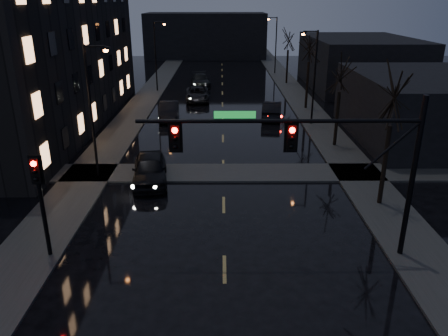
{
  "coord_description": "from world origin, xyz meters",
  "views": [
    {
      "loc": [
        -0.11,
        -7.22,
        10.37
      ],
      "look_at": [
        -0.0,
        11.25,
        3.2
      ],
      "focal_mm": 35.0,
      "sensor_mm": 36.0,
      "label": 1
    }
  ],
  "objects_px": {
    "oncoming_car_c": "(197,94)",
    "lead_car": "(272,109)",
    "oncoming_car_b": "(169,111)",
    "oncoming_car_d": "(201,80)",
    "oncoming_car_a": "(150,169)"
  },
  "relations": [
    {
      "from": "oncoming_car_c",
      "to": "lead_car",
      "type": "height_order",
      "value": "lead_car"
    },
    {
      "from": "oncoming_car_b",
      "to": "lead_car",
      "type": "bearing_deg",
      "value": -1.69
    },
    {
      "from": "oncoming_car_b",
      "to": "oncoming_car_d",
      "type": "distance_m",
      "value": 16.34
    },
    {
      "from": "oncoming_car_b",
      "to": "oncoming_car_d",
      "type": "xyz_separation_m",
      "value": [
        2.17,
        16.19,
        -0.0
      ]
    },
    {
      "from": "oncoming_car_a",
      "to": "oncoming_car_d",
      "type": "relative_size",
      "value": 0.91
    },
    {
      "from": "oncoming_car_b",
      "to": "oncoming_car_d",
      "type": "bearing_deg",
      "value": 78.34
    },
    {
      "from": "oncoming_car_a",
      "to": "oncoming_car_c",
      "type": "relative_size",
      "value": 0.93
    },
    {
      "from": "oncoming_car_d",
      "to": "lead_car",
      "type": "bearing_deg",
      "value": -71.83
    },
    {
      "from": "oncoming_car_c",
      "to": "lead_car",
      "type": "relative_size",
      "value": 1.1
    },
    {
      "from": "oncoming_car_a",
      "to": "oncoming_car_b",
      "type": "height_order",
      "value": "oncoming_car_a"
    },
    {
      "from": "oncoming_car_c",
      "to": "oncoming_car_d",
      "type": "distance_m",
      "value": 8.4
    },
    {
      "from": "oncoming_car_d",
      "to": "lead_car",
      "type": "relative_size",
      "value": 1.13
    },
    {
      "from": "oncoming_car_a",
      "to": "oncoming_car_b",
      "type": "xyz_separation_m",
      "value": [
        -0.49,
        14.88,
        -0.05
      ]
    },
    {
      "from": "oncoming_car_a",
      "to": "oncoming_car_d",
      "type": "xyz_separation_m",
      "value": [
        1.68,
        31.07,
        -0.05
      ]
    },
    {
      "from": "oncoming_car_b",
      "to": "lead_car",
      "type": "distance_m",
      "value": 9.5
    }
  ]
}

